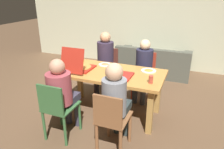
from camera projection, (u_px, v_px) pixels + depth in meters
ground_plane at (110, 112)px, 3.75m from camera, size 20.00×20.00×0.00m
back_wall at (149, 13)px, 5.59m from camera, size 7.32×0.12×2.86m
dining_table at (110, 78)px, 3.50m from camera, size 1.77×0.88×0.77m
chair_0 at (107, 68)px, 4.46m from camera, size 0.41×0.44×0.89m
person_0 at (105, 58)px, 4.25m from camera, size 0.33×0.50×1.26m
chair_1 at (112, 121)px, 2.67m from camera, size 0.39×0.46×0.89m
person_1 at (116, 99)px, 2.71m from camera, size 0.31×0.53×1.22m
chair_2 at (145, 73)px, 4.19m from camera, size 0.39×0.46×0.88m
person_2 at (143, 65)px, 3.98m from camera, size 0.32×0.51×1.17m
chair_3 at (57, 108)px, 2.92m from camera, size 0.40×0.45×0.89m
person_3 at (62, 90)px, 2.97m from camera, size 0.34×0.51×1.18m
pizza_box_0 at (120, 76)px, 3.26m from camera, size 0.35×0.35×0.03m
pizza_box_1 at (79, 67)px, 3.53m from camera, size 0.40×0.51×0.42m
plate_0 at (149, 70)px, 3.48m from camera, size 0.25×0.25×0.03m
plate_1 at (105, 64)px, 3.77m from camera, size 0.23×0.23×0.03m
drinking_glass_0 at (82, 58)px, 3.91m from camera, size 0.07×0.07×0.13m
drinking_glass_1 at (151, 79)px, 3.01m from camera, size 0.06×0.06×0.12m
drinking_glass_2 at (57, 68)px, 3.43m from camera, size 0.06×0.06×0.12m
couch at (153, 64)px, 5.39m from camera, size 1.81×0.83×0.72m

